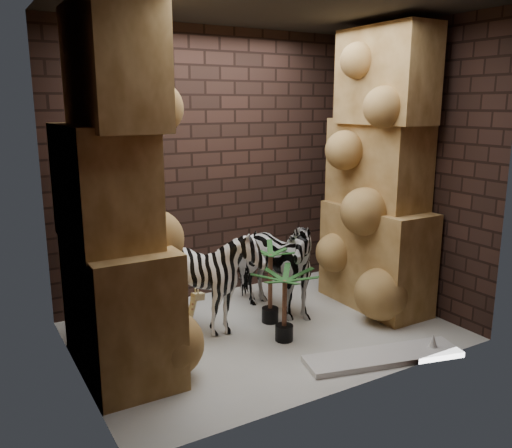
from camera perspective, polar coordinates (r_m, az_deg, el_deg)
floor at (r=5.28m, az=0.90°, el=-11.50°), size 3.50×3.50×0.00m
ceiling at (r=4.88m, az=1.03°, el=22.53°), size 3.50×3.50×0.00m
wall_back at (r=5.96m, az=-5.33°, el=6.26°), size 3.50×0.00×3.50m
wall_front at (r=3.86m, az=10.63°, el=2.49°), size 3.50×0.00×3.50m
wall_left at (r=4.24m, az=-19.75°, el=2.86°), size 0.00×3.00×3.00m
wall_right at (r=5.95m, az=15.59°, el=5.84°), size 0.00×3.00×3.00m
rock_pillar_left at (r=4.31m, az=-15.19°, el=3.33°), size 0.68×1.30×3.00m
rock_pillar_right at (r=5.72m, az=13.27°, el=5.70°), size 0.58×1.25×3.00m
zebra_right at (r=5.50m, az=1.61°, el=-3.53°), size 0.81×1.17×1.26m
zebra_left at (r=5.11m, az=-5.00°, el=-6.56°), size 1.08×1.24×0.97m
giraffe_toy at (r=4.43m, az=-8.62°, el=-11.69°), size 0.38×0.21×0.70m
palm_front at (r=5.35m, az=1.55°, el=-6.50°), size 0.36×0.36×0.82m
palm_back at (r=4.97m, az=3.09°, el=-8.81°), size 0.36×0.36×0.69m
surfboard at (r=4.88m, az=13.59°, el=-13.74°), size 1.45×0.68×0.05m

